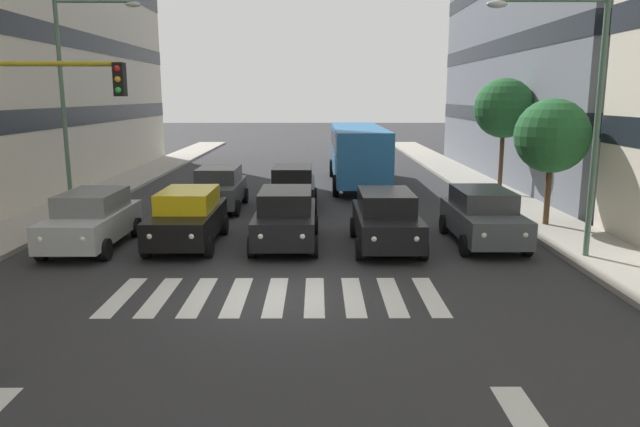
{
  "coord_description": "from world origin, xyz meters",
  "views": [
    {
      "loc": [
        -0.97,
        13.18,
        4.59
      ],
      "look_at": [
        -1.04,
        -3.62,
        1.25
      ],
      "focal_mm": 33.36,
      "sensor_mm": 36.0,
      "label": 1
    }
  ],
  "objects_px": {
    "car_row2_1": "(219,188)",
    "street_lamp_right": "(75,85)",
    "bus_behind_traffic": "(358,149)",
    "street_tree_2": "(504,108)",
    "car_4": "(92,219)",
    "traffic_light_gantry": "(3,135)",
    "street_tree_1": "(552,136)",
    "car_row2_0": "(293,187)",
    "street_lamp_left": "(579,99)",
    "car_2": "(286,217)",
    "car_0": "(483,216)",
    "car_3": "(188,217)",
    "car_1": "(386,219)"
  },
  "relations": [
    {
      "from": "car_row2_1",
      "to": "street_lamp_right",
      "type": "bearing_deg",
      "value": 15.78
    },
    {
      "from": "bus_behind_traffic",
      "to": "street_tree_2",
      "type": "relative_size",
      "value": 2.01
    },
    {
      "from": "car_4",
      "to": "street_tree_2",
      "type": "distance_m",
      "value": 18.37
    },
    {
      "from": "traffic_light_gantry",
      "to": "street_tree_2",
      "type": "relative_size",
      "value": 1.05
    },
    {
      "from": "street_tree_1",
      "to": "car_row2_0",
      "type": "bearing_deg",
      "value": -23.03
    },
    {
      "from": "traffic_light_gantry",
      "to": "street_lamp_left",
      "type": "relative_size",
      "value": 0.78
    },
    {
      "from": "street_tree_1",
      "to": "street_tree_2",
      "type": "distance_m",
      "value": 6.97
    },
    {
      "from": "car_2",
      "to": "traffic_light_gantry",
      "type": "height_order",
      "value": "traffic_light_gantry"
    },
    {
      "from": "car_0",
      "to": "street_tree_2",
      "type": "distance_m",
      "value": 10.2
    },
    {
      "from": "car_3",
      "to": "traffic_light_gantry",
      "type": "relative_size",
      "value": 0.81
    },
    {
      "from": "car_row2_0",
      "to": "bus_behind_traffic",
      "type": "bearing_deg",
      "value": -115.34
    },
    {
      "from": "car_3",
      "to": "bus_behind_traffic",
      "type": "bearing_deg",
      "value": -115.64
    },
    {
      "from": "bus_behind_traffic",
      "to": "car_3",
      "type": "bearing_deg",
      "value": 64.36
    },
    {
      "from": "car_3",
      "to": "bus_behind_traffic",
      "type": "distance_m",
      "value": 14.2
    },
    {
      "from": "car_1",
      "to": "street_tree_1",
      "type": "distance_m",
      "value": 6.91
    },
    {
      "from": "traffic_light_gantry",
      "to": "street_lamp_right",
      "type": "distance_m",
      "value": 8.92
    },
    {
      "from": "car_row2_1",
      "to": "car_3",
      "type": "bearing_deg",
      "value": 90.03
    },
    {
      "from": "car_0",
      "to": "traffic_light_gantry",
      "type": "distance_m",
      "value": 13.5
    },
    {
      "from": "traffic_light_gantry",
      "to": "street_lamp_left",
      "type": "bearing_deg",
      "value": -171.16
    },
    {
      "from": "car_4",
      "to": "street_lamp_right",
      "type": "distance_m",
      "value": 6.72
    },
    {
      "from": "car_row2_1",
      "to": "street_lamp_left",
      "type": "xyz_separation_m",
      "value": [
        -11.07,
        7.84,
        3.61
      ]
    },
    {
      "from": "street_tree_1",
      "to": "street_lamp_left",
      "type": "bearing_deg",
      "value": 76.57
    },
    {
      "from": "car_4",
      "to": "traffic_light_gantry",
      "type": "distance_m",
      "value": 4.73
    },
    {
      "from": "car_row2_0",
      "to": "street_tree_1",
      "type": "relative_size",
      "value": 1.02
    },
    {
      "from": "traffic_light_gantry",
      "to": "street_tree_2",
      "type": "distance_m",
      "value": 20.7
    },
    {
      "from": "car_row2_0",
      "to": "street_lamp_right",
      "type": "distance_m",
      "value": 9.14
    },
    {
      "from": "bus_behind_traffic",
      "to": "street_lamp_right",
      "type": "relative_size",
      "value": 1.32
    },
    {
      "from": "car_row2_0",
      "to": "street_tree_1",
      "type": "xyz_separation_m",
      "value": [
        -9.06,
        3.85,
        2.34
      ]
    },
    {
      "from": "car_1",
      "to": "traffic_light_gantry",
      "type": "distance_m",
      "value": 10.54
    },
    {
      "from": "traffic_light_gantry",
      "to": "car_3",
      "type": "bearing_deg",
      "value": -128.87
    },
    {
      "from": "car_2",
      "to": "car_row2_1",
      "type": "distance_m",
      "value": 6.72
    },
    {
      "from": "car_row2_1",
      "to": "street_lamp_right",
      "type": "xyz_separation_m",
      "value": [
        5.0,
        1.41,
        4.09
      ]
    },
    {
      "from": "car_3",
      "to": "car_4",
      "type": "xyz_separation_m",
      "value": [
        2.86,
        0.32,
        0.0
      ]
    },
    {
      "from": "car_row2_0",
      "to": "car_2",
      "type": "bearing_deg",
      "value": 90.39
    },
    {
      "from": "car_1",
      "to": "street_tree_2",
      "type": "distance_m",
      "value": 11.91
    },
    {
      "from": "street_tree_1",
      "to": "car_row2_1",
      "type": "bearing_deg",
      "value": -16.84
    },
    {
      "from": "street_lamp_left",
      "to": "street_tree_1",
      "type": "distance_m",
      "value": 4.48
    },
    {
      "from": "car_4",
      "to": "bus_behind_traffic",
      "type": "distance_m",
      "value": 15.91
    },
    {
      "from": "car_row2_1",
      "to": "street_tree_1",
      "type": "xyz_separation_m",
      "value": [
        -12.07,
        3.65,
        2.34
      ]
    },
    {
      "from": "car_row2_0",
      "to": "street_tree_1",
      "type": "height_order",
      "value": "street_tree_1"
    },
    {
      "from": "street_lamp_right",
      "to": "car_0",
      "type": "bearing_deg",
      "value": 162.59
    },
    {
      "from": "car_row2_0",
      "to": "traffic_light_gantry",
      "type": "height_order",
      "value": "traffic_light_gantry"
    },
    {
      "from": "street_tree_1",
      "to": "car_2",
      "type": "bearing_deg",
      "value": 14.51
    },
    {
      "from": "car_3",
      "to": "car_row2_0",
      "type": "xyz_separation_m",
      "value": [
        -3.0,
        -6.17,
        0.0
      ]
    },
    {
      "from": "car_row2_1",
      "to": "street_tree_2",
      "type": "height_order",
      "value": "street_tree_2"
    },
    {
      "from": "car_1",
      "to": "car_4",
      "type": "distance_m",
      "value": 8.99
    },
    {
      "from": "street_lamp_right",
      "to": "street_tree_2",
      "type": "relative_size",
      "value": 1.52
    },
    {
      "from": "car_0",
      "to": "bus_behind_traffic",
      "type": "distance_m",
      "value": 13.07
    },
    {
      "from": "car_row2_0",
      "to": "bus_behind_traffic",
      "type": "distance_m",
      "value": 7.37
    },
    {
      "from": "car_4",
      "to": "bus_behind_traffic",
      "type": "height_order",
      "value": "bus_behind_traffic"
    }
  ]
}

